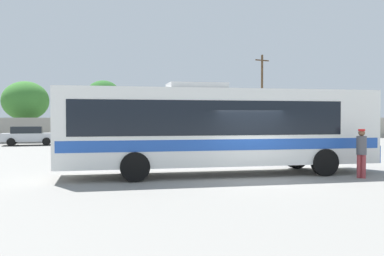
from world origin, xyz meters
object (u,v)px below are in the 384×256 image
coach_bus_white_blue (216,126)px  parked_car_second_silver (29,135)px  attendant_by_bus_door (361,150)px  roadside_tree_left (25,101)px  utility_pole_near (262,95)px  roadside_tree_midleft (103,95)px

coach_bus_white_blue → parked_car_second_silver: 22.65m
attendant_by_bus_door → roadside_tree_left: roadside_tree_left is taller
attendant_by_bus_door → parked_car_second_silver: bearing=120.3°
coach_bus_white_blue → utility_pole_near: 31.06m
attendant_by_bus_door → roadside_tree_midleft: 34.06m
roadside_tree_left → utility_pole_near: bearing=-0.1°
utility_pole_near → parked_car_second_silver: bearing=-164.9°
attendant_by_bus_door → coach_bus_white_blue: bearing=154.0°
utility_pole_near → roadside_tree_left: (-24.34, 0.06, -0.93)m
attendant_by_bus_door → parked_car_second_silver: attendant_by_bus_door is taller
parked_car_second_silver → attendant_by_bus_door: bearing=-59.7°
coach_bus_white_blue → roadside_tree_midleft: (-2.11, 30.79, 2.73)m
coach_bus_white_blue → attendant_by_bus_door: size_ratio=6.93×
parked_car_second_silver → roadside_tree_midleft: 12.52m
parked_car_second_silver → roadside_tree_midleft: roadside_tree_midleft is taller
roadside_tree_left → roadside_tree_midleft: bearing=25.4°
roadside_tree_left → coach_bus_white_blue: bearing=-70.6°
utility_pole_near → roadside_tree_midleft: size_ratio=1.47×
coach_bus_white_blue → attendant_by_bus_door: bearing=-26.0°
attendant_by_bus_door → utility_pole_near: utility_pole_near is taller
coach_bus_white_blue → parked_car_second_silver: coach_bus_white_blue is taller
coach_bus_white_blue → parked_car_second_silver: (-8.73, 20.87, -1.10)m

